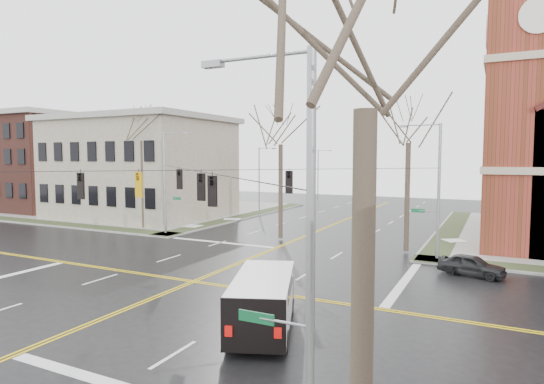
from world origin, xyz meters
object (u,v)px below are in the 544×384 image
at_px(streetlight_north_b, 319,173).
at_px(tree_se, 366,76).
at_px(cargo_van, 264,297).
at_px(parked_car_a, 472,265).
at_px(tree_nw_far, 142,135).
at_px(signal_pole_ne, 436,187).
at_px(signal_pole_nw, 166,179).
at_px(signal_pole_se, 303,250).
at_px(tree_ne, 409,135).
at_px(streetlight_north_a, 260,178).
at_px(tree_nw_near, 281,138).

relative_size(streetlight_north_b, tree_se, 0.71).
distance_m(cargo_van, parked_car_a, 14.52).
relative_size(tree_nw_far, tree_se, 1.12).
xyz_separation_m(signal_pole_ne, parked_car_a, (2.45, -3.25, -4.32)).
xyz_separation_m(signal_pole_nw, streetlight_north_b, (0.67, 36.50, -0.48)).
height_order(signal_pole_se, parked_car_a, signal_pole_se).
bearing_deg(streetlight_north_b, parked_car_a, -58.43).
xyz_separation_m(signal_pole_se, parked_car_a, (2.45, 19.75, -4.32)).
height_order(streetlight_north_b, parked_car_a, streetlight_north_b).
bearing_deg(signal_pole_nw, tree_ne, 4.30).
height_order(signal_pole_ne, tree_ne, tree_ne).
relative_size(streetlight_north_b, parked_car_a, 2.16).
bearing_deg(streetlight_north_a, signal_pole_nw, -92.32).
height_order(signal_pole_nw, streetlight_north_a, signal_pole_nw).
height_order(signal_pole_se, tree_se, tree_se).
distance_m(streetlight_north_a, parked_car_a, 31.65).
xyz_separation_m(signal_pole_ne, streetlight_north_a, (-21.97, 16.50, -0.48)).
height_order(signal_pole_nw, cargo_van, signal_pole_nw).
bearing_deg(signal_pole_ne, tree_nw_near, 169.99).
xyz_separation_m(signal_pole_nw, parked_car_a, (25.10, -3.25, -4.32)).
relative_size(signal_pole_ne, tree_nw_far, 0.72).
xyz_separation_m(signal_pole_ne, cargo_van, (-4.63, -15.90, -3.65)).
distance_m(signal_pole_ne, parked_car_a, 5.94).
bearing_deg(streetlight_north_a, parked_car_a, -38.96).
distance_m(streetlight_north_b, tree_ne, 40.40).
height_order(streetlight_north_b, tree_se, tree_se).
bearing_deg(parked_car_a, signal_pole_se, -173.15).
height_order(signal_pole_ne, tree_se, tree_se).
distance_m(cargo_van, tree_nw_far, 29.30).
xyz_separation_m(cargo_van, tree_nw_near, (-7.84, 18.11, 7.19)).
bearing_deg(streetlight_north_a, streetlight_north_b, 90.00).
height_order(tree_nw_far, tree_ne, tree_nw_far).
relative_size(streetlight_north_a, tree_se, 0.71).
xyz_separation_m(streetlight_north_b, parked_car_a, (24.43, -39.75, -3.84)).
height_order(streetlight_north_a, tree_nw_near, tree_nw_near).
distance_m(signal_pole_ne, streetlight_north_a, 27.48).
bearing_deg(signal_pole_ne, cargo_van, -106.24).
bearing_deg(parked_car_a, signal_pole_ne, 50.96).
bearing_deg(tree_se, streetlight_north_a, 119.85).
height_order(signal_pole_ne, tree_nw_near, tree_nw_near).
height_order(tree_nw_far, tree_se, tree_nw_far).
xyz_separation_m(signal_pole_nw, tree_nw_far, (-4.17, 1.61, 4.10)).
height_order(signal_pole_nw, tree_se, tree_se).
height_order(signal_pole_ne, streetlight_north_b, signal_pole_ne).
xyz_separation_m(streetlight_north_a, tree_ne, (19.86, -14.96, 3.98)).
xyz_separation_m(signal_pole_nw, streetlight_north_a, (0.67, 16.50, -0.48)).
bearing_deg(cargo_van, tree_nw_near, 92.40).
height_order(signal_pole_nw, signal_pole_se, same).
bearing_deg(tree_se, cargo_van, 125.47).
xyz_separation_m(tree_nw_near, tree_ne, (10.36, -0.66, -0.03)).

